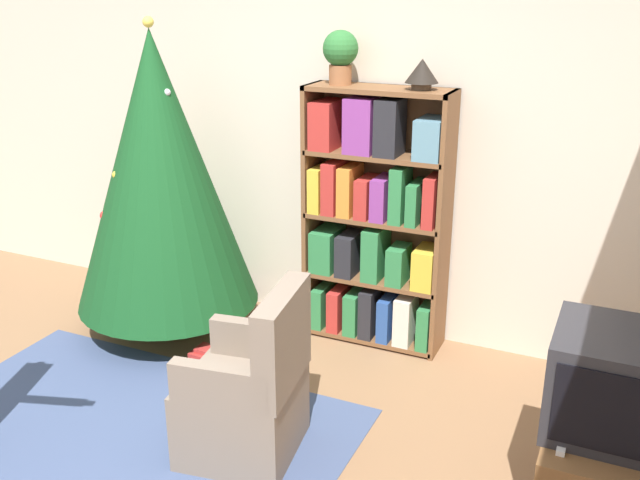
{
  "coord_description": "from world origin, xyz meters",
  "views": [
    {
      "loc": [
        1.88,
        -2.2,
        2.31
      ],
      "look_at": [
        0.45,
        0.95,
        1.05
      ],
      "focal_mm": 40.0,
      "sensor_mm": 36.0,
      "label": 1
    }
  ],
  "objects": [
    {
      "name": "game_remote",
      "position": [
        1.77,
        0.51,
        0.47
      ],
      "size": [
        0.04,
        0.12,
        0.02
      ],
      "color": "white",
      "rests_on": "tv_stand"
    },
    {
      "name": "bookshelf",
      "position": [
        0.39,
        1.93,
        0.85
      ],
      "size": [
        0.93,
        0.31,
        1.7
      ],
      "color": "brown",
      "rests_on": "ground_plane"
    },
    {
      "name": "table_lamp",
      "position": [
        0.66,
        1.94,
        1.81
      ],
      "size": [
        0.2,
        0.2,
        0.18
      ],
      "color": "#473828",
      "rests_on": "bookshelf"
    },
    {
      "name": "wall_back",
      "position": [
        0.0,
        2.17,
        1.3
      ],
      "size": [
        8.0,
        0.1,
        2.6
      ],
      "color": "beige",
      "rests_on": "ground_plane"
    },
    {
      "name": "area_rug",
      "position": [
        -0.44,
        0.14,
        0.0
      ],
      "size": [
        2.42,
        1.96,
        0.01
      ],
      "color": "#3D4C70",
      "rests_on": "ground_plane"
    },
    {
      "name": "book_pile_near_tree",
      "position": [
        -0.44,
        1.17,
        0.05
      ],
      "size": [
        0.22,
        0.17,
        0.1
      ],
      "color": "#284C93",
      "rests_on": "ground_plane"
    },
    {
      "name": "potted_plant",
      "position": [
        0.14,
        1.94,
        1.89
      ],
      "size": [
        0.22,
        0.22,
        0.33
      ],
      "color": "#935B38",
      "rests_on": "bookshelf"
    },
    {
      "name": "television",
      "position": [
        1.89,
        0.74,
        0.69
      ],
      "size": [
        0.45,
        0.52,
        0.46
      ],
      "color": "#28282D",
      "rests_on": "tv_stand"
    },
    {
      "name": "christmas_tree",
      "position": [
        -0.94,
        1.48,
        1.13
      ],
      "size": [
        1.23,
        1.23,
        2.11
      ],
      "color": "#4C3323",
      "rests_on": "ground_plane"
    },
    {
      "name": "tv_stand",
      "position": [
        1.89,
        0.75,
        0.23
      ],
      "size": [
        0.41,
        0.77,
        0.46
      ],
      "color": "brown",
      "rests_on": "ground_plane"
    },
    {
      "name": "armchair",
      "position": [
        0.26,
        0.5,
        0.32
      ],
      "size": [
        0.65,
        0.64,
        0.92
      ],
      "rotation": [
        0.0,
        0.0,
        -1.42
      ],
      "color": "#7A6B5B",
      "rests_on": "ground_plane"
    }
  ]
}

